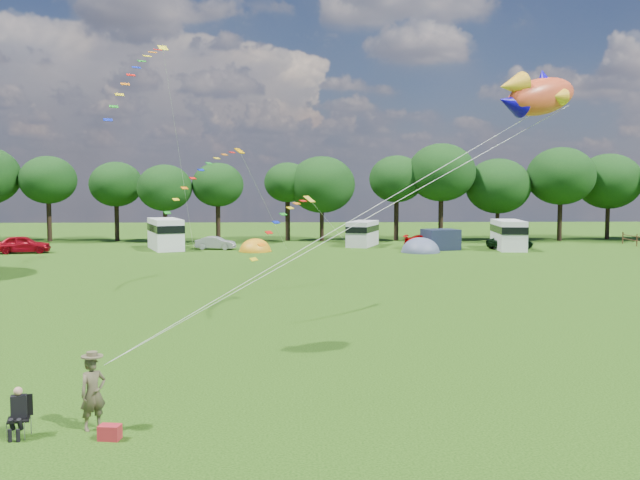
{
  "coord_description": "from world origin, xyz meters",
  "views": [
    {
      "loc": [
        -0.88,
        -19.68,
        6.28
      ],
      "look_at": [
        0.0,
        8.0,
        4.0
      ],
      "focal_mm": 40.0,
      "sensor_mm": 36.0,
      "label": 1
    }
  ],
  "objects_px": {
    "campervan_d": "(508,234)",
    "kite_flyer": "(93,393)",
    "car_a": "(23,244)",
    "tent_orange": "(255,251)",
    "tent_greyblue": "(420,252)",
    "campervan_c": "(363,233)",
    "camp_chair": "(19,407)",
    "car_c": "(428,242)",
    "car_d": "(510,242)",
    "campervan_b": "(166,233)",
    "car_b": "(216,243)",
    "fish_kite": "(536,96)"
  },
  "relations": [
    {
      "from": "campervan_d",
      "to": "kite_flyer",
      "type": "bearing_deg",
      "value": 157.05
    },
    {
      "from": "car_a",
      "to": "campervan_d",
      "type": "xyz_separation_m",
      "value": [
        43.61,
        1.95,
        0.67
      ]
    },
    {
      "from": "tent_orange",
      "to": "tent_greyblue",
      "type": "xyz_separation_m",
      "value": [
        14.76,
        -1.16,
        -0.0
      ]
    },
    {
      "from": "campervan_c",
      "to": "camp_chair",
      "type": "relative_size",
      "value": 4.27
    },
    {
      "from": "tent_orange",
      "to": "car_c",
      "type": "bearing_deg",
      "value": 6.63
    },
    {
      "from": "tent_orange",
      "to": "campervan_d",
      "type": "bearing_deg",
      "value": 2.56
    },
    {
      "from": "car_a",
      "to": "car_d",
      "type": "height_order",
      "value": "car_a"
    },
    {
      "from": "campervan_b",
      "to": "car_a",
      "type": "bearing_deg",
      "value": 84.28
    },
    {
      "from": "campervan_d",
      "to": "car_c",
      "type": "bearing_deg",
      "value": 88.29
    },
    {
      "from": "campervan_b",
      "to": "car_b",
      "type": "bearing_deg",
      "value": -112.63
    },
    {
      "from": "car_c",
      "to": "kite_flyer",
      "type": "xyz_separation_m",
      "value": [
        -17.37,
        -47.98,
        0.28
      ]
    },
    {
      "from": "car_d",
      "to": "fish_kite",
      "type": "bearing_deg",
      "value": 145.53
    },
    {
      "from": "campervan_b",
      "to": "tent_greyblue",
      "type": "relative_size",
      "value": 1.64
    },
    {
      "from": "car_c",
      "to": "campervan_b",
      "type": "height_order",
      "value": "campervan_b"
    },
    {
      "from": "campervan_b",
      "to": "tent_orange",
      "type": "height_order",
      "value": "campervan_b"
    },
    {
      "from": "car_c",
      "to": "car_b",
      "type": "bearing_deg",
      "value": 105.7
    },
    {
      "from": "campervan_c",
      "to": "car_d",
      "type": "bearing_deg",
      "value": -83.97
    },
    {
      "from": "camp_chair",
      "to": "campervan_b",
      "type": "bearing_deg",
      "value": 79.57
    },
    {
      "from": "car_b",
      "to": "car_c",
      "type": "xyz_separation_m",
      "value": [
        19.78,
        -0.16,
        0.05
      ]
    },
    {
      "from": "car_b",
      "to": "tent_greyblue",
      "type": "height_order",
      "value": "tent_greyblue"
    },
    {
      "from": "tent_orange",
      "to": "fish_kite",
      "type": "relative_size",
      "value": 0.99
    },
    {
      "from": "car_d",
      "to": "campervan_d",
      "type": "distance_m",
      "value": 1.21
    },
    {
      "from": "fish_kite",
      "to": "car_a",
      "type": "bearing_deg",
      "value": 100.02
    },
    {
      "from": "campervan_d",
      "to": "tent_greyblue",
      "type": "bearing_deg",
      "value": 109.13
    },
    {
      "from": "car_b",
      "to": "kite_flyer",
      "type": "bearing_deg",
      "value": -168.32
    },
    {
      "from": "car_a",
      "to": "campervan_c",
      "type": "bearing_deg",
      "value": -90.69
    },
    {
      "from": "tent_greyblue",
      "to": "camp_chair",
      "type": "bearing_deg",
      "value": -111.42
    },
    {
      "from": "car_a",
      "to": "camp_chair",
      "type": "bearing_deg",
      "value": -171.2
    },
    {
      "from": "car_a",
      "to": "camp_chair",
      "type": "relative_size",
      "value": 3.76
    },
    {
      "from": "campervan_c",
      "to": "tent_orange",
      "type": "relative_size",
      "value": 1.65
    },
    {
      "from": "campervan_b",
      "to": "fish_kite",
      "type": "distance_m",
      "value": 48.8
    },
    {
      "from": "campervan_c",
      "to": "tent_orange",
      "type": "xyz_separation_m",
      "value": [
        -10.16,
        -5.14,
        -1.28
      ]
    },
    {
      "from": "car_b",
      "to": "campervan_b",
      "type": "distance_m",
      "value": 4.72
    },
    {
      "from": "car_a",
      "to": "tent_greyblue",
      "type": "relative_size",
      "value": 1.23
    },
    {
      "from": "car_a",
      "to": "car_c",
      "type": "height_order",
      "value": "car_a"
    },
    {
      "from": "car_c",
      "to": "kite_flyer",
      "type": "bearing_deg",
      "value": 176.27
    },
    {
      "from": "car_d",
      "to": "tent_greyblue",
      "type": "bearing_deg",
      "value": 89.77
    },
    {
      "from": "tent_greyblue",
      "to": "car_a",
      "type": "bearing_deg",
      "value": 179.58
    },
    {
      "from": "car_b",
      "to": "camp_chair",
      "type": "distance_m",
      "value": 48.59
    },
    {
      "from": "tent_orange",
      "to": "fish_kite",
      "type": "distance_m",
      "value": 44.25
    },
    {
      "from": "car_a",
      "to": "tent_greyblue",
      "type": "xyz_separation_m",
      "value": [
        35.07,
        -0.25,
        -0.77
      ]
    },
    {
      "from": "car_d",
      "to": "camp_chair",
      "type": "bearing_deg",
      "value": 132.58
    },
    {
      "from": "campervan_d",
      "to": "tent_greyblue",
      "type": "xyz_separation_m",
      "value": [
        -8.54,
        -2.2,
        -1.44
      ]
    },
    {
      "from": "car_b",
      "to": "tent_orange",
      "type": "height_order",
      "value": "car_b"
    },
    {
      "from": "car_a",
      "to": "camp_chair",
      "type": "height_order",
      "value": "car_a"
    },
    {
      "from": "tent_orange",
      "to": "tent_greyblue",
      "type": "relative_size",
      "value": 0.84
    },
    {
      "from": "tent_greyblue",
      "to": "campervan_b",
      "type": "bearing_deg",
      "value": 171.74
    },
    {
      "from": "car_a",
      "to": "campervan_c",
      "type": "xyz_separation_m",
      "value": [
        30.47,
        6.04,
        0.52
      ]
    },
    {
      "from": "campervan_b",
      "to": "tent_greyblue",
      "type": "height_order",
      "value": "campervan_b"
    },
    {
      "from": "car_d",
      "to": "campervan_c",
      "type": "bearing_deg",
      "value": 57.71
    }
  ]
}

